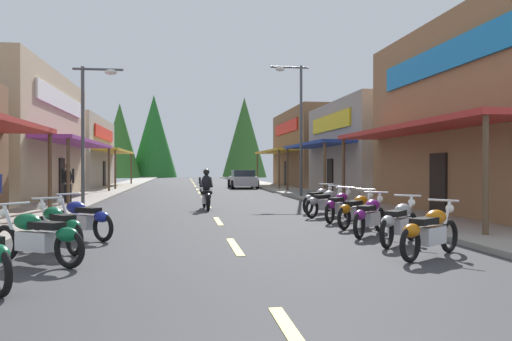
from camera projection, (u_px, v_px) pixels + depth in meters
name	position (u px, v px, depth m)	size (l,w,h in m)	color
ground	(199.00, 193.00, 35.29)	(9.46, 95.03, 0.10)	#38383A
sidewalk_left	(105.00, 191.00, 34.47)	(2.57, 95.03, 0.12)	gray
sidewalk_right	(288.00, 190.00, 36.11)	(2.57, 95.03, 0.12)	gray
centerline_dashes	(197.00, 189.00, 39.37)	(0.16, 71.16, 0.01)	#E0C64C
storefront_left_far	(60.00, 153.00, 42.19)	(8.60, 13.37, 5.50)	gray
storefront_right_middle	(395.00, 149.00, 31.00)	(9.55, 10.70, 5.33)	gray
storefront_right_far	(324.00, 149.00, 43.97)	(8.25, 12.77, 6.19)	brown
streetlamp_left	(91.00, 115.00, 22.00)	(2.03, 0.30, 5.77)	#474C51
streetlamp_right	(296.00, 113.00, 28.17)	(2.03, 0.30, 6.98)	#474C51
motorcycle_parked_right_0	(430.00, 231.00, 9.73)	(1.76, 1.38, 1.04)	black
motorcycle_parked_right_1	(399.00, 222.00, 11.36)	(1.51, 1.65, 1.04)	black
motorcycle_parked_right_2	(370.00, 215.00, 12.83)	(1.41, 1.74, 1.04)	black
motorcycle_parked_right_3	(357.00, 210.00, 14.51)	(1.60, 1.56, 1.04)	black
motorcycle_parked_right_4	(339.00, 205.00, 16.09)	(1.39, 1.75, 1.04)	black
motorcycle_parked_right_5	(326.00, 202.00, 17.62)	(1.76, 1.38, 1.04)	black
motorcycle_parked_right_6	(319.00, 199.00, 19.21)	(1.59, 1.58, 1.04)	black
motorcycle_parked_left_1	(37.00, 236.00, 8.99)	(1.84, 1.27, 1.04)	black
motorcycle_parked_left_2	(58.00, 226.00, 10.44)	(1.33, 1.80, 1.04)	black
motorcycle_parked_left_3	(82.00, 218.00, 12.15)	(1.64, 1.52, 1.04)	black
rider_cruising_lead	(206.00, 193.00, 20.61)	(0.60, 2.14, 1.57)	black
pedestrian_browsing	(68.00, 181.00, 22.70)	(0.55, 0.34, 1.82)	black
parked_car_curbside	(243.00, 179.00, 41.15)	(2.07, 4.30, 1.40)	silver
treeline_backdrop	(172.00, 139.00, 82.73)	(25.40, 10.70, 12.89)	#266423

